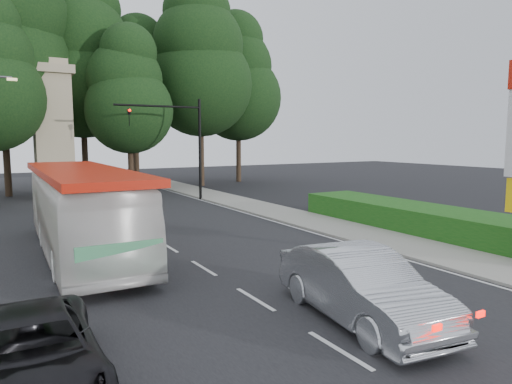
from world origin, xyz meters
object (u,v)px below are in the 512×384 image
traffic_signal_mast (182,135)px  sedan_silver (360,286)px  transit_bus (82,212)px  suv_charcoal (33,354)px  monument (53,129)px

traffic_signal_mast → sedan_silver: bearing=-100.5°
sedan_silver → transit_bus: bearing=122.3°
sedan_silver → suv_charcoal: 7.14m
traffic_signal_mast → suv_charcoal: (-11.29, -21.95, -4.00)m
suv_charcoal → transit_bus: bearing=77.2°
traffic_signal_mast → monument: bearing=142.0°
transit_bus → suv_charcoal: 9.85m
traffic_signal_mast → monument: 9.76m
transit_bus → sedan_silver: bearing=-63.8°
monument → traffic_signal_mast: bearing=-38.0°
monument → transit_bus: monument is taller
traffic_signal_mast → sedan_silver: traffic_signal_mast is taller
transit_bus → monument: bearing=87.6°
traffic_signal_mast → suv_charcoal: 25.01m
transit_bus → sedan_silver: (4.67, -10.04, -0.77)m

